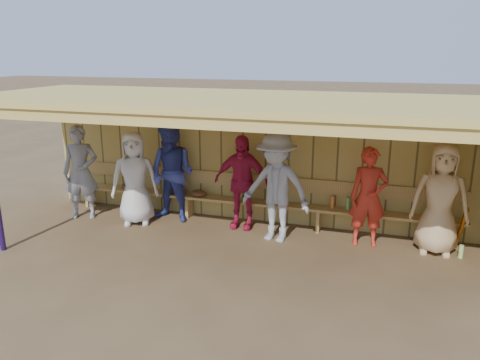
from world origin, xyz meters
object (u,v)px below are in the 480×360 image
player_b (135,178)px  player_h (440,199)px  player_a (81,172)px  player_d (241,182)px  bench (252,196)px  player_c (172,173)px  player_g (368,197)px  player_e (276,188)px

player_b → player_h: player_h is taller
player_a → player_d: (3.15, 0.43, -0.05)m
player_b → bench: size_ratio=0.23×
player_c → player_g: size_ratio=1.12×
player_g → player_h: bearing=-8.7°
player_h → bench: bearing=173.7°
player_a → player_b: 1.16m
player_b → bench: bearing=-5.8°
player_a → player_g: player_a is taller
player_d → player_e: bearing=-29.8°
player_b → player_g: bearing=-20.9°
player_e → player_g: 1.55m
player_c → player_h: player_c is taller
player_e → player_g: bearing=21.4°
player_a → bench: size_ratio=0.24×
player_b → player_e: size_ratio=0.93×
player_a → player_g: bearing=-18.0°
player_a → player_c: (1.78, 0.38, 0.02)m
player_c → player_h: 4.76m
player_b → bench: player_b is taller
player_c → player_d: player_c is taller
player_g → player_h: 1.11m
player_d → player_g: 2.28m
bench → player_b: bearing=-161.5°
player_b → player_g: size_ratio=1.05×
player_h → player_b: bearing=-175.8°
player_a → player_h: 6.54m
player_e → bench: 1.05m
player_b → player_d: 2.03m
player_d → player_b: bearing=-169.6°
bench → player_g: bearing=-11.9°
player_e → player_g: size_ratio=1.13×
player_h → bench: (-3.26, 0.44, -0.39)m
player_g → player_h: size_ratio=0.92×
player_e → player_b: bearing=-169.0°
player_c → player_g: 3.65m
player_c → player_g: (3.65, -0.10, -0.10)m
player_a → player_g: (5.42, 0.29, -0.08)m
player_b → player_h: 5.38m
player_g → player_h: player_h is taller
player_d → player_e: (0.75, -0.42, 0.08)m
player_b → player_e: bearing=-24.6°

